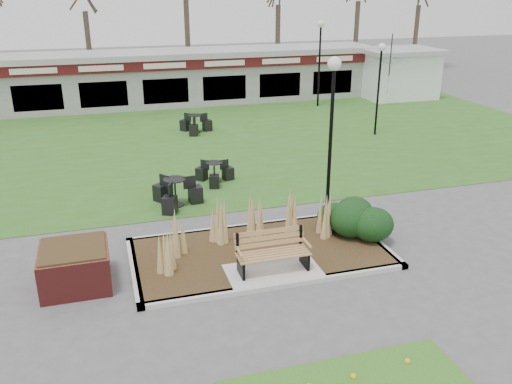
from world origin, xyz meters
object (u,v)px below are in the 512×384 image
object	(u,v)px
lamp_post_near_right	(332,102)
bistro_set_d	(195,126)
bistro_set_a	(176,197)
patio_umbrella	(389,74)
park_bench	(272,251)
bistro_set_b	(215,176)
food_pavilion	(162,78)
service_hut	(398,73)
lamp_post_mid_right	(380,69)
lamp_post_far_right	(320,44)
brick_planter	(75,266)

from	to	relation	value
lamp_post_near_right	bistro_set_d	xyz separation A→B (m)	(-2.08, 10.17, -3.04)
bistro_set_a	patio_umbrella	world-z (taller)	patio_umbrella
bistro_set_d	lamp_post_near_right	bearing A→B (deg)	-78.44
park_bench	bistro_set_b	world-z (taller)	park_bench
lamp_post_near_right	bistro_set_b	bearing A→B (deg)	127.40
food_pavilion	service_hut	bearing A→B (deg)	-8.27
food_pavilion	lamp_post_mid_right	bearing A→B (deg)	-48.20
park_bench	lamp_post_mid_right	size ratio (longest dim) A/B	0.42
bistro_set_d	lamp_post_mid_right	bearing A→B (deg)	-19.05
bistro_set_d	service_hut	bearing A→B (deg)	19.76
food_pavilion	bistro_set_d	xyz separation A→B (m)	(0.60, -6.60, -1.19)
service_hut	lamp_post_far_right	distance (m)	5.80
service_hut	lamp_post_mid_right	xyz separation A→B (m)	(-5.24, -7.28, 1.47)
lamp_post_mid_right	patio_umbrella	bearing A→B (deg)	56.17
food_pavilion	patio_umbrella	size ratio (longest dim) A/B	8.60
service_hut	bistro_set_b	xyz separation A→B (m)	(-13.47, -11.33, -1.19)
lamp_post_far_right	bistro_set_b	distance (m)	13.46
brick_planter	patio_umbrella	bearing A→B (deg)	42.64
food_pavilion	bistro_set_b	size ratio (longest dim) A/B	18.71
park_bench	brick_planter	bearing A→B (deg)	170.31
bistro_set_a	bistro_set_d	bearing A→B (deg)	75.56
brick_planter	lamp_post_far_right	xyz separation A→B (m)	(12.50, 16.00, 2.84)
brick_planter	service_hut	bearing A→B (deg)	43.52
bistro_set_b	bistro_set_d	size ratio (longest dim) A/B	0.89
park_bench	patio_umbrella	bearing A→B (deg)	53.11
lamp_post_mid_right	lamp_post_far_right	size ratio (longest dim) A/B	0.88
park_bench	lamp_post_mid_right	distance (m)	13.54
service_hut	food_pavilion	bearing A→B (deg)	171.73
bistro_set_d	patio_umbrella	size ratio (longest dim) A/B	0.52
lamp_post_far_right	bistro_set_b	bearing A→B (deg)	-127.97
park_bench	lamp_post_mid_right	xyz separation A→B (m)	(8.26, 10.47, 2.33)
park_bench	brick_planter	world-z (taller)	park_bench
brick_planter	bistro_set_b	world-z (taller)	brick_planter
food_pavilion	lamp_post_far_right	distance (m)	8.82
patio_umbrella	bistro_set_b	bearing A→B (deg)	-141.89
park_bench	brick_planter	size ratio (longest dim) A/B	1.13
lamp_post_mid_right	brick_planter	bearing A→B (deg)	-142.49
lamp_post_near_right	park_bench	bearing A→B (deg)	-132.26
service_hut	bistro_set_b	size ratio (longest dim) A/B	3.35
brick_planter	bistro_set_a	size ratio (longest dim) A/B	0.93
bistro_set_a	bistro_set_d	xyz separation A→B (m)	(2.15, 8.37, -0.02)
bistro_set_b	food_pavilion	bearing A→B (deg)	90.14
lamp_post_mid_right	bistro_set_d	bearing A→B (deg)	160.95
service_hut	bistro_set_a	distance (m)	19.92
patio_umbrella	lamp_post_mid_right	bearing A→B (deg)	-123.83
brick_planter	lamp_post_near_right	size ratio (longest dim) A/B	0.33
brick_planter	lamp_post_mid_right	size ratio (longest dim) A/B	0.37
lamp_post_mid_right	lamp_post_near_right	bearing A→B (deg)	-126.59
lamp_post_near_right	bistro_set_d	size ratio (longest dim) A/B	3.08
food_pavilion	lamp_post_near_right	bearing A→B (deg)	-80.91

